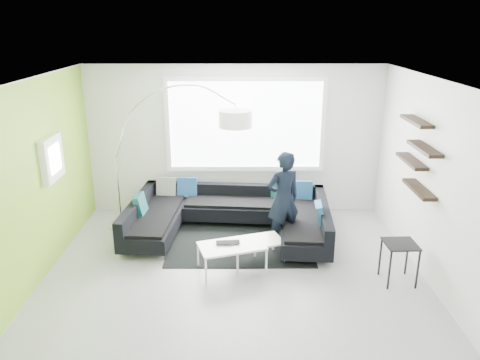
# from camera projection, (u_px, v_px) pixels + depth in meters

# --- Properties ---
(ground) EXTENTS (5.50, 5.50, 0.00)m
(ground) POSITION_uv_depth(u_px,v_px,m) (234.00, 274.00, 6.86)
(ground) COLOR gray
(ground) RESTS_ON ground
(room_shell) EXTENTS (5.54, 5.04, 2.82)m
(room_shell) POSITION_uv_depth(u_px,v_px,m) (236.00, 152.00, 6.47)
(room_shell) COLOR silver
(room_shell) RESTS_ON ground
(sectional_sofa) EXTENTS (3.51, 2.34, 0.72)m
(sectional_sofa) POSITION_uv_depth(u_px,v_px,m) (229.00, 219.00, 8.00)
(sectional_sofa) COLOR black
(sectional_sofa) RESTS_ON ground
(rug) EXTENTS (2.36, 1.72, 0.01)m
(rug) POSITION_uv_depth(u_px,v_px,m) (240.00, 243.00, 7.82)
(rug) COLOR black
(rug) RESTS_ON ground
(coffee_table) EXTENTS (1.39, 1.05, 0.40)m
(coffee_table) POSITION_uv_depth(u_px,v_px,m) (244.00, 253.00, 7.07)
(coffee_table) COLOR white
(coffee_table) RESTS_ON ground
(arc_lamp) EXTENTS (2.50, 1.21, 2.56)m
(arc_lamp) POSITION_uv_depth(u_px,v_px,m) (115.00, 158.00, 8.05)
(arc_lamp) COLOR silver
(arc_lamp) RESTS_ON ground
(side_table) EXTENTS (0.45, 0.45, 0.60)m
(side_table) POSITION_uv_depth(u_px,v_px,m) (398.00, 263.00, 6.58)
(side_table) COLOR black
(side_table) RESTS_ON ground
(person) EXTENTS (0.85, 0.79, 1.58)m
(person) POSITION_uv_depth(u_px,v_px,m) (283.00, 199.00, 7.57)
(person) COLOR black
(person) RESTS_ON ground
(laptop) EXTENTS (0.39, 0.28, 0.03)m
(laptop) POSITION_uv_depth(u_px,v_px,m) (228.00, 244.00, 6.86)
(laptop) COLOR black
(laptop) RESTS_ON coffee_table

